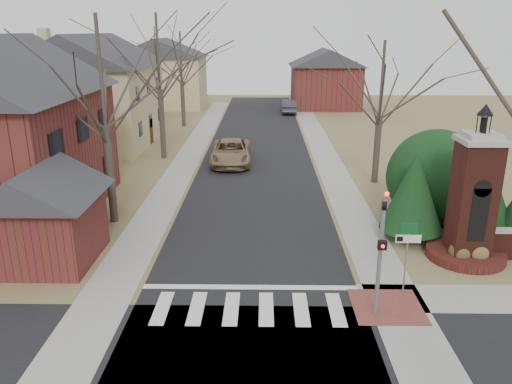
{
  "coord_description": "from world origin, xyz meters",
  "views": [
    {
      "loc": [
        0.49,
        -14.28,
        9.17
      ],
      "look_at": [
        0.17,
        6.0,
        2.55
      ],
      "focal_mm": 35.0,
      "sensor_mm": 36.0,
      "label": 1
    }
  ],
  "objects_px": {
    "pickup_truck": "(231,152)",
    "distant_car": "(289,106)",
    "brick_gate_monument": "(472,210)",
    "sign_post": "(407,244)",
    "traffic_signal_pole": "(381,244)"
  },
  "relations": [
    {
      "from": "traffic_signal_pole",
      "to": "distant_car",
      "type": "xyz_separation_m",
      "value": [
        -0.9,
        42.67,
        -1.82
      ]
    },
    {
      "from": "brick_gate_monument",
      "to": "pickup_truck",
      "type": "xyz_separation_m",
      "value": [
        -10.85,
        15.43,
        -1.33
      ]
    },
    {
      "from": "sign_post",
      "to": "distant_car",
      "type": "distance_m",
      "value": 41.33
    },
    {
      "from": "sign_post",
      "to": "pickup_truck",
      "type": "height_order",
      "value": "sign_post"
    },
    {
      "from": "sign_post",
      "to": "brick_gate_monument",
      "type": "distance_m",
      "value": 4.55
    },
    {
      "from": "brick_gate_monument",
      "to": "pickup_truck",
      "type": "distance_m",
      "value": 18.91
    },
    {
      "from": "brick_gate_monument",
      "to": "traffic_signal_pole",
      "type": "bearing_deg",
      "value": -136.76
    },
    {
      "from": "pickup_truck",
      "to": "distant_car",
      "type": "xyz_separation_m",
      "value": [
        5.25,
        22.82,
        -0.07
      ]
    },
    {
      "from": "traffic_signal_pole",
      "to": "distant_car",
      "type": "height_order",
      "value": "traffic_signal_pole"
    },
    {
      "from": "brick_gate_monument",
      "to": "distant_car",
      "type": "distance_m",
      "value": 38.68
    },
    {
      "from": "sign_post",
      "to": "brick_gate_monument",
      "type": "xyz_separation_m",
      "value": [
        3.41,
        3.01,
        0.22
      ]
    },
    {
      "from": "traffic_signal_pole",
      "to": "distant_car",
      "type": "distance_m",
      "value": 42.71
    },
    {
      "from": "sign_post",
      "to": "traffic_signal_pole",
      "type": "bearing_deg",
      "value": -132.43
    },
    {
      "from": "brick_gate_monument",
      "to": "pickup_truck",
      "type": "relative_size",
      "value": 1.08
    },
    {
      "from": "sign_post",
      "to": "pickup_truck",
      "type": "relative_size",
      "value": 0.46
    }
  ]
}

